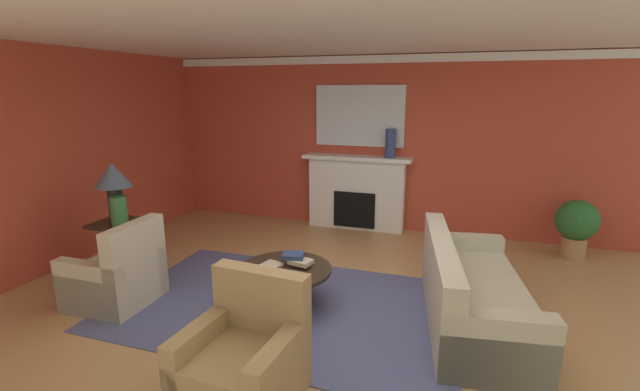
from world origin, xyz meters
TOP-DOWN VIEW (x-y plane):
  - ground_plane at (0.00, 0.00)m, footprint 9.74×9.74m
  - wall_fireplace at (0.00, 3.16)m, footprint 8.09×0.12m
  - wall_window at (-3.81, 0.30)m, footprint 0.12×6.80m
  - ceiling_panel at (0.00, 0.30)m, footprint 8.09×6.80m
  - crown_moulding at (0.00, 3.08)m, footprint 8.09×0.08m
  - area_rug at (-0.51, 0.01)m, footprint 3.71×2.35m
  - fireplace at (-0.45, 2.95)m, footprint 1.80×0.35m
  - mantel_mirror at (-0.45, 3.07)m, footprint 1.48×0.04m
  - sofa at (1.38, 0.28)m, footprint 1.20×2.21m
  - armchair_near_window at (-2.29, -0.50)m, footprint 0.81×0.81m
  - armchair_facing_fireplace at (-0.24, -1.43)m, footprint 0.86×0.86m
  - coffee_table at (-0.51, 0.01)m, footprint 1.00×1.00m
  - side_table at (-2.82, 0.14)m, footprint 0.56×0.56m
  - table_lamp at (-2.82, 0.14)m, footprint 0.44×0.44m
  - vase_mantel_right at (0.10, 2.90)m, footprint 0.16×0.16m
  - vase_on_side_table at (-2.67, 0.02)m, footprint 0.19×0.19m
  - book_red_cover at (-0.66, -0.01)m, footprint 0.24×0.24m
  - book_art_folio at (-0.36, 0.09)m, footprint 0.27×0.22m
  - book_small_novel at (-0.46, 0.12)m, footprint 0.27×0.24m
  - potted_plant at (2.78, 2.60)m, footprint 0.56×0.56m

SIDE VIEW (x-z plane):
  - ground_plane at x=0.00m, z-range 0.00..0.00m
  - area_rug at x=-0.51m, z-range 0.00..0.01m
  - sofa at x=1.38m, z-range -0.13..0.72m
  - armchair_near_window at x=-2.29m, z-range -0.17..0.78m
  - armchair_facing_fireplace at x=-0.24m, z-range -0.17..0.78m
  - coffee_table at x=-0.51m, z-range 0.11..0.56m
  - side_table at x=-2.82m, z-range 0.05..0.75m
  - book_red_cover at x=-0.66m, z-range 0.45..0.48m
  - potted_plant at x=2.78m, z-range 0.08..0.91m
  - book_art_folio at x=-0.36m, z-range 0.48..0.53m
  - book_small_novel at x=-0.46m, z-range 0.53..0.58m
  - fireplace at x=-0.45m, z-range -0.03..1.21m
  - vase_on_side_table at x=-2.67m, z-range 0.70..1.07m
  - table_lamp at x=-2.82m, z-range 0.85..1.60m
  - wall_fireplace at x=0.00m, z-range 0.00..2.85m
  - wall_window at x=-3.81m, z-range 0.00..2.85m
  - vase_mantel_right at x=0.10m, z-range 1.24..1.70m
  - mantel_mirror at x=-0.45m, z-range 1.39..2.38m
  - crown_moulding at x=0.00m, z-range 2.71..2.83m
  - ceiling_panel at x=0.00m, z-range 2.85..2.91m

